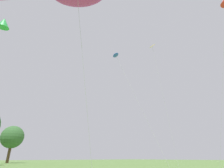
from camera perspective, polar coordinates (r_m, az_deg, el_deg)
name	(u,v)px	position (r m, az deg, el deg)	size (l,w,h in m)	color
small_kite_bird_shape	(154,56)	(23.17, 13.62, 8.79)	(0.67, 1.68, 15.16)	yellow
small_kite_streamer_purple	(116,56)	(19.16, 1.39, 8.98)	(2.37, 4.75, 11.85)	blue
small_kite_stunt_black	(4,23)	(18.10, -31.77, 16.45)	(4.13, 4.01, 12.39)	green
tree_broad_distant	(12,137)	(65.46, -29.63, -14.77)	(6.79, 6.79, 10.88)	#513823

